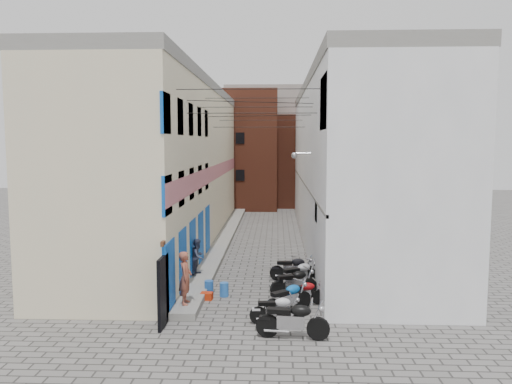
# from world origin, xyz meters

# --- Properties ---
(ground) EXTENTS (90.00, 90.00, 0.00)m
(ground) POSITION_xyz_m (0.00, 0.00, 0.00)
(ground) COLOR #5E5B58
(ground) RESTS_ON ground
(plinth) EXTENTS (0.90, 26.00, 0.25)m
(plinth) POSITION_xyz_m (-2.05, 13.00, 0.12)
(plinth) COLOR gray
(plinth) RESTS_ON ground
(building_left) EXTENTS (5.10, 27.00, 9.00)m
(building_left) POSITION_xyz_m (-4.98, 12.95, 4.50)
(building_left) COLOR beige
(building_left) RESTS_ON ground
(building_right) EXTENTS (5.94, 26.00, 9.00)m
(building_right) POSITION_xyz_m (5.00, 13.00, 4.51)
(building_right) COLOR silver
(building_right) RESTS_ON ground
(building_far_brick_left) EXTENTS (6.00, 6.00, 10.00)m
(building_far_brick_left) POSITION_xyz_m (-2.00, 28.00, 5.00)
(building_far_brick_left) COLOR brown
(building_far_brick_left) RESTS_ON ground
(building_far_brick_right) EXTENTS (5.00, 6.00, 8.00)m
(building_far_brick_right) POSITION_xyz_m (3.00, 30.00, 4.00)
(building_far_brick_right) COLOR brown
(building_far_brick_right) RESTS_ON ground
(building_far_concrete) EXTENTS (8.00, 5.00, 11.00)m
(building_far_concrete) POSITION_xyz_m (0.00, 34.00, 5.50)
(building_far_concrete) COLOR gray
(building_far_concrete) RESTS_ON ground
(far_shopfront) EXTENTS (2.00, 0.30, 2.40)m
(far_shopfront) POSITION_xyz_m (0.00, 25.20, 1.20)
(far_shopfront) COLOR black
(far_shopfront) RESTS_ON ground
(overhead_wires) EXTENTS (5.80, 13.02, 1.32)m
(overhead_wires) POSITION_xyz_m (0.00, 7.64, 7.12)
(overhead_wires) COLOR black
(overhead_wires) RESTS_ON ground
(motorcycle_a) EXTENTS (2.22, 0.92, 1.25)m
(motorcycle_a) POSITION_xyz_m (1.46, -1.25, 0.62)
(motorcycle_a) COLOR black
(motorcycle_a) RESTS_ON ground
(motorcycle_b) EXTENTS (1.78, 0.73, 1.00)m
(motorcycle_b) POSITION_xyz_m (0.99, -0.03, 0.50)
(motorcycle_b) COLOR silver
(motorcycle_b) RESTS_ON ground
(motorcycle_c) EXTENTS (1.91, 1.73, 1.14)m
(motorcycle_c) POSITION_xyz_m (1.37, 0.93, 0.57)
(motorcycle_c) COLOR #0B57AA
(motorcycle_c) RESTS_ON ground
(motorcycle_d) EXTENTS (1.78, 0.90, 0.98)m
(motorcycle_d) POSITION_xyz_m (1.90, 1.74, 0.49)
(motorcycle_d) COLOR #9F0B0F
(motorcycle_d) RESTS_ON ground
(motorcycle_e) EXTENTS (2.00, 1.28, 1.11)m
(motorcycle_e) POSITION_xyz_m (1.65, 2.89, 0.55)
(motorcycle_e) COLOR black
(motorcycle_e) RESTS_ON ground
(motorcycle_f) EXTENTS (2.04, 1.67, 1.18)m
(motorcycle_f) POSITION_xyz_m (1.87, 3.79, 0.59)
(motorcycle_f) COLOR #9C9DA1
(motorcycle_f) RESTS_ON ground
(motorcycle_g) EXTENTS (1.96, 0.70, 1.12)m
(motorcycle_g) POSITION_xyz_m (1.66, 4.92, 0.56)
(motorcycle_g) COLOR black
(motorcycle_g) RESTS_ON ground
(person_a) EXTENTS (0.45, 0.67, 1.80)m
(person_a) POSITION_xyz_m (-2.09, 1.00, 1.15)
(person_a) COLOR #984B37
(person_a) RESTS_ON plinth
(person_b) EXTENTS (0.74, 0.85, 1.48)m
(person_b) POSITION_xyz_m (-2.27, 4.78, 0.99)
(person_b) COLOR #343A4F
(person_b) RESTS_ON plinth
(water_jug_near) EXTENTS (0.37, 0.37, 0.51)m
(water_jug_near) POSITION_xyz_m (-0.96, 2.65, 0.26)
(water_jug_near) COLOR blue
(water_jug_near) RESTS_ON ground
(water_jug_far) EXTENTS (0.41, 0.41, 0.52)m
(water_jug_far) POSITION_xyz_m (-1.55, 2.86, 0.26)
(water_jug_far) COLOR #2257AB
(water_jug_far) RESTS_ON ground
(red_crate) EXTENTS (0.45, 0.36, 0.26)m
(red_crate) POSITION_xyz_m (-1.55, 2.23, 0.13)
(red_crate) COLOR #B52A0C
(red_crate) RESTS_ON ground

